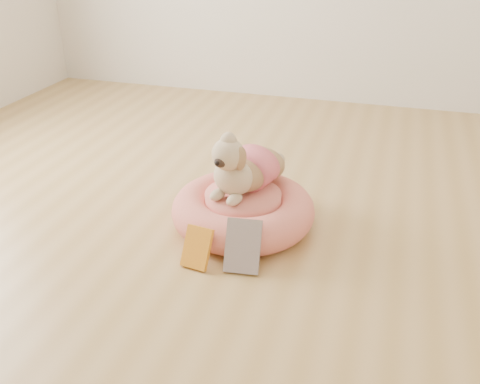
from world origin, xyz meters
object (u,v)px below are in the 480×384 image
(dog, at_px, (244,157))
(book_white, at_px, (243,246))
(pet_bed, at_px, (243,210))
(book_yellow, at_px, (197,248))

(dog, xyz_separation_m, book_white, (0.10, -0.36, -0.23))
(pet_bed, bearing_deg, book_white, -73.73)
(book_yellow, height_order, book_white, book_white)
(pet_bed, xyz_separation_m, dog, (-0.01, 0.04, 0.25))
(dog, distance_m, book_yellow, 0.48)
(book_yellow, xyz_separation_m, book_white, (0.19, 0.04, 0.02))
(book_yellow, bearing_deg, pet_bed, 83.96)
(dog, bearing_deg, book_yellow, -86.03)
(pet_bed, distance_m, dog, 0.26)
(dog, height_order, book_white, dog)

